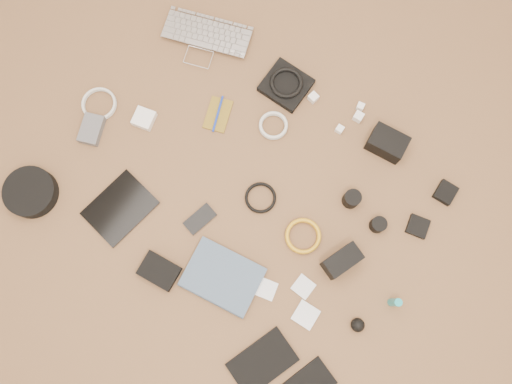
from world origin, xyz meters
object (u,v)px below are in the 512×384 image
Objects in this scene: laptop at (204,45)px; paperback at (210,302)px; headphone_case at (31,192)px; phone at (200,219)px; tablet at (120,208)px; dslr_camera at (387,143)px.

laptop is 1.33× the size of paperback.
phone is at bearing 26.53° from headphone_case.
tablet is at bearing 71.77° from paperback.
dslr_camera reaches higher than phone.
phone is at bearing 36.30° from tablet.
dslr_camera reaches higher than headphone_case.
laptop is 2.97× the size of phone.
laptop reaches higher than tablet.
paperback is (0.20, -0.21, 0.01)m from phone.
paperback is (0.59, -0.76, -0.00)m from laptop.
tablet is 0.46m from paperback.
dslr_camera is 1.28m from headphone_case.
dslr_camera is at bearing 57.79° from tablet.
laptop is at bearing 110.01° from tablet.
dslr_camera is at bearing -14.76° from laptop.
phone is at bearing -73.77° from laptop.
dslr_camera is at bearing 43.30° from headphone_case.
headphone_case reaches higher than tablet.
headphone_case is at bearing -142.89° from dslr_camera.
paperback is at bearing -109.29° from dslr_camera.
headphone_case is at bearing -119.82° from laptop.
laptop is 0.69m from tablet.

